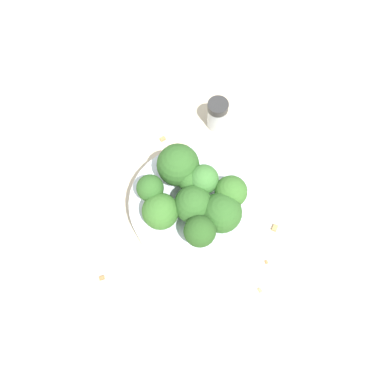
# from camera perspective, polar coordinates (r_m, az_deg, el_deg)

# --- Properties ---
(ground_plane) EXTENTS (3.00, 3.00, 0.00)m
(ground_plane) POSITION_cam_1_polar(r_m,az_deg,el_deg) (0.59, -0.00, -3.36)
(ground_plane) COLOR beige
(bowl) EXTENTS (0.18, 0.18, 0.05)m
(bowl) POSITION_cam_1_polar(r_m,az_deg,el_deg) (0.56, -0.00, -2.43)
(bowl) COLOR silver
(bowl) RESTS_ON ground_plane
(broccoli_floret_0) EXTENTS (0.04, 0.04, 0.06)m
(broccoli_floret_0) POSITION_cam_1_polar(r_m,az_deg,el_deg) (0.51, -6.36, 0.42)
(broccoli_floret_0) COLOR #7A9E5B
(broccoli_floret_0) RESTS_ON bowl
(broccoli_floret_1) EXTENTS (0.05, 0.05, 0.05)m
(broccoli_floret_1) POSITION_cam_1_polar(r_m,az_deg,el_deg) (0.50, -4.83, -2.97)
(broccoli_floret_1) COLOR #7A9E5B
(broccoli_floret_1) RESTS_ON bowl
(broccoli_floret_2) EXTENTS (0.03, 0.03, 0.05)m
(broccoli_floret_2) POSITION_cam_1_polar(r_m,az_deg,el_deg) (0.51, -0.34, 1.78)
(broccoli_floret_2) COLOR #84AD66
(broccoli_floret_2) RESTS_ON bowl
(broccoli_floret_3) EXTENTS (0.05, 0.05, 0.06)m
(broccoli_floret_3) POSITION_cam_1_polar(r_m,az_deg,el_deg) (0.50, 0.22, -1.91)
(broccoli_floret_3) COLOR #8EB770
(broccoli_floret_3) RESTS_ON bowl
(broccoli_floret_4) EXTENTS (0.06, 0.06, 0.06)m
(broccoli_floret_4) POSITION_cam_1_polar(r_m,az_deg,el_deg) (0.50, 4.50, -3.18)
(broccoli_floret_4) COLOR #7A9E5B
(broccoli_floret_4) RESTS_ON bowl
(broccoli_floret_5) EXTENTS (0.04, 0.04, 0.06)m
(broccoli_floret_5) POSITION_cam_1_polar(r_m,az_deg,el_deg) (0.51, 5.94, -0.01)
(broccoli_floret_5) COLOR #8EB770
(broccoli_floret_5) RESTS_ON bowl
(broccoli_floret_6) EXTENTS (0.06, 0.06, 0.07)m
(broccoli_floret_6) POSITION_cam_1_polar(r_m,az_deg,el_deg) (0.52, -2.13, 4.09)
(broccoli_floret_6) COLOR #8EB770
(broccoli_floret_6) RESTS_ON bowl
(broccoli_floret_7) EXTENTS (0.04, 0.04, 0.06)m
(broccoli_floret_7) POSITION_cam_1_polar(r_m,az_deg,el_deg) (0.51, 1.99, 1.71)
(broccoli_floret_7) COLOR #7A9E5B
(broccoli_floret_7) RESTS_ON bowl
(broccoli_floret_8) EXTENTS (0.04, 0.04, 0.06)m
(broccoli_floret_8) POSITION_cam_1_polar(r_m,az_deg,el_deg) (0.48, 1.20, -6.06)
(broccoli_floret_8) COLOR #84AD66
(broccoli_floret_8) RESTS_ON bowl
(pepper_shaker) EXTENTS (0.03, 0.03, 0.06)m
(pepper_shaker) POSITION_cam_1_polar(r_m,az_deg,el_deg) (0.64, 3.85, 11.72)
(pepper_shaker) COLOR #B2B7BC
(pepper_shaker) RESTS_ON ground_plane
(almond_crumb_0) EXTENTS (0.01, 0.01, 0.01)m
(almond_crumb_0) POSITION_cam_1_polar(r_m,az_deg,el_deg) (0.59, 12.54, -5.29)
(almond_crumb_0) COLOR #AD7F4C
(almond_crumb_0) RESTS_ON ground_plane
(almond_crumb_1) EXTENTS (0.01, 0.01, 0.01)m
(almond_crumb_1) POSITION_cam_1_polar(r_m,az_deg,el_deg) (0.57, 11.29, -10.42)
(almond_crumb_1) COLOR olive
(almond_crumb_1) RESTS_ON ground_plane
(almond_crumb_2) EXTENTS (0.01, 0.01, 0.01)m
(almond_crumb_2) POSITION_cam_1_polar(r_m,az_deg,el_deg) (0.56, 10.33, -14.51)
(almond_crumb_2) COLOR tan
(almond_crumb_2) RESTS_ON ground_plane
(almond_crumb_3) EXTENTS (0.01, 0.01, 0.01)m
(almond_crumb_3) POSITION_cam_1_polar(r_m,az_deg,el_deg) (0.57, -13.62, -12.60)
(almond_crumb_3) COLOR olive
(almond_crumb_3) RESTS_ON ground_plane
(almond_crumb_4) EXTENTS (0.01, 0.01, 0.01)m
(almond_crumb_4) POSITION_cam_1_polar(r_m,az_deg,el_deg) (0.64, -4.51, 8.17)
(almond_crumb_4) COLOR #AD7F4C
(almond_crumb_4) RESTS_ON ground_plane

